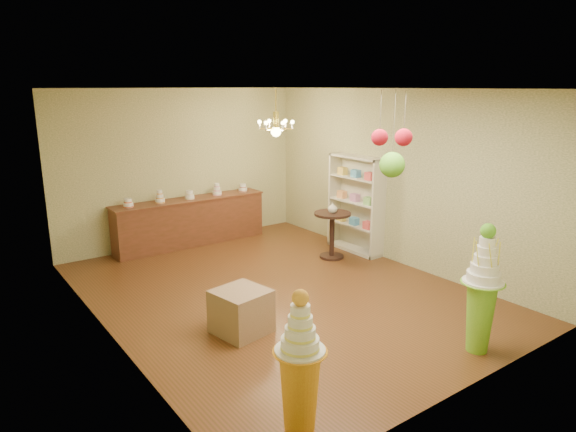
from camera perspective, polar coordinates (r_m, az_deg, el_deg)
floor at (r=7.89m, az=-1.14°, el=-8.39°), size 6.50×6.50×0.00m
ceiling at (r=7.28m, az=-1.26°, el=13.97°), size 6.50×6.50×0.00m
wall_back at (r=10.24m, az=-11.71°, el=5.33°), size 5.00×0.04×3.00m
wall_front at (r=5.20m, az=19.77°, el=-3.80°), size 5.00×0.04×3.00m
wall_left at (r=6.39m, az=-19.92°, el=-0.53°), size 0.04×6.50×3.00m
wall_right at (r=9.08m, az=11.89°, el=4.21°), size 0.04×6.50×3.00m
pedestal_green at (r=6.39m, az=20.68°, el=-8.71°), size 0.57×0.57×1.56m
pedestal_orange at (r=4.66m, az=1.32°, el=-17.89°), size 0.52×0.52×1.41m
burlap_riser at (r=6.60m, az=-5.23°, el=-10.50°), size 0.72×0.72×0.56m
sideboard at (r=10.19m, az=-10.76°, el=-0.53°), size 3.04×0.54×1.16m
shelving_unit at (r=9.63m, az=7.55°, el=1.33°), size 0.33×1.20×1.80m
round_table at (r=9.26m, az=4.93°, el=-1.41°), size 0.79×0.79×0.84m
vase at (r=9.16m, az=4.98°, el=0.93°), size 0.19×0.19×0.18m
pom_red_left at (r=5.73m, az=12.72°, el=8.53°), size 0.19×0.19×0.60m
pom_green_mid at (r=6.33m, az=11.49°, el=5.60°), size 0.31×0.31×1.04m
pom_red_right at (r=5.48m, az=10.14°, el=8.61°), size 0.18×0.18×0.57m
chandelier at (r=9.19m, az=-1.35°, el=9.67°), size 0.85×0.85×0.85m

